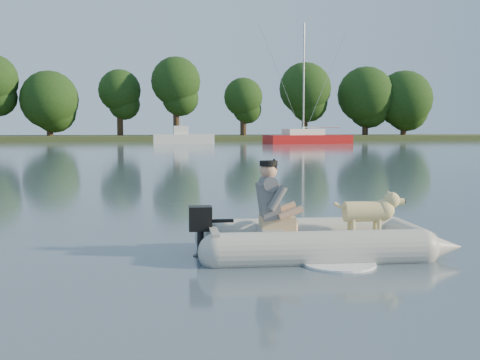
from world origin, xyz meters
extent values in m
plane|color=slate|center=(0.00, 0.00, 0.00)|extent=(160.00, 160.00, 0.00)
cube|color=#47512D|center=(0.00, 62.00, 0.25)|extent=(160.00, 12.00, 0.70)
cylinder|color=#332316|center=(-9.90, 61.33, 1.47)|extent=(0.70, 0.70, 2.94)
sphere|color=#234416|center=(-9.90, 61.33, 4.49)|extent=(6.27, 6.27, 6.27)
cylinder|color=#332316|center=(-2.42, 61.95, 1.84)|extent=(0.70, 0.70, 3.67)
sphere|color=#234416|center=(-2.42, 61.95, 5.61)|extent=(4.69, 4.69, 4.69)
cylinder|color=#332316|center=(3.70, 60.15, 2.15)|extent=(0.70, 0.70, 4.29)
sphere|color=#234416|center=(3.70, 60.15, 6.56)|extent=(5.43, 5.43, 5.43)
cylinder|color=#332316|center=(11.30, 60.43, 1.61)|extent=(0.70, 0.70, 3.21)
sphere|color=#234416|center=(11.30, 60.43, 4.91)|extent=(4.41, 4.41, 4.41)
cylinder|color=#332316|center=(18.70, 61.04, 1.97)|extent=(0.70, 0.70, 3.94)
sphere|color=#234416|center=(18.70, 61.04, 6.02)|extent=(6.03, 6.03, 6.03)
cylinder|color=#332316|center=(26.27, 61.31, 1.76)|extent=(0.70, 0.70, 3.52)
sphere|color=#234416|center=(26.27, 61.31, 5.37)|extent=(6.68, 6.68, 6.68)
cylinder|color=#332316|center=(31.05, 61.08, 1.61)|extent=(0.70, 0.70, 3.21)
sphere|color=#234416|center=(31.05, 61.08, 4.91)|extent=(6.79, 6.79, 6.79)
cube|color=#9D1212|center=(14.80, 46.73, 0.30)|extent=(8.41, 3.81, 1.01)
cube|color=white|center=(14.30, 46.64, 1.06)|extent=(3.81, 2.42, 0.61)
cylinder|color=#A5A5AA|center=(14.30, 46.64, 5.88)|extent=(0.16, 0.16, 10.14)
camera|label=1|loc=(-1.39, -6.71, 1.52)|focal=45.00mm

